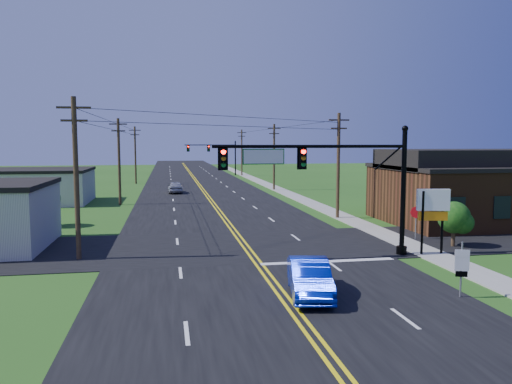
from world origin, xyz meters
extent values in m
plane|color=#234C15|center=(0.00, 0.00, 0.00)|extent=(260.00, 260.00, 0.00)
cube|color=black|center=(0.00, 50.00, 0.02)|extent=(16.00, 220.00, 0.04)
cube|color=black|center=(0.00, 12.00, 0.02)|extent=(70.00, 10.00, 0.04)
cube|color=gray|center=(10.50, 40.00, 0.04)|extent=(2.00, 160.00, 0.08)
cylinder|color=black|center=(8.80, 8.00, 3.60)|extent=(0.28, 0.28, 7.20)
cylinder|color=black|center=(8.80, 8.00, 0.25)|extent=(0.60, 0.60, 0.50)
sphere|color=black|center=(8.80, 8.00, 7.30)|extent=(0.36, 0.36, 0.36)
cylinder|color=black|center=(3.30, 8.00, 6.30)|extent=(11.00, 0.18, 0.18)
cube|color=#056014|center=(0.60, 8.00, 5.75)|extent=(2.30, 0.06, 0.85)
cylinder|color=black|center=(8.80, 80.00, 3.60)|extent=(0.28, 0.28, 7.20)
cylinder|color=black|center=(8.80, 80.00, 0.25)|extent=(0.60, 0.60, 0.50)
sphere|color=black|center=(8.80, 80.00, 7.30)|extent=(0.36, 0.36, 0.36)
cylinder|color=black|center=(3.80, 80.00, 6.00)|extent=(10.00, 0.18, 0.18)
cube|color=#056014|center=(0.60, 80.00, 5.45)|extent=(2.30, 0.06, 0.85)
cube|color=#4E2D16|center=(20.00, 18.00, 2.20)|extent=(14.00, 11.00, 4.40)
cube|color=black|center=(20.00, 18.00, 4.55)|extent=(14.20, 11.20, 0.30)
cube|color=beige|center=(-19.00, 38.00, 1.70)|extent=(12.00, 9.00, 3.40)
cube|color=black|center=(-19.00, 38.00, 3.55)|extent=(12.20, 9.20, 0.30)
cylinder|color=#362818|center=(-9.50, 10.00, 4.50)|extent=(0.28, 0.28, 9.00)
cube|color=#362818|center=(-9.50, 10.00, 8.40)|extent=(1.80, 0.12, 0.12)
cube|color=#362818|center=(-9.50, 10.00, 7.70)|extent=(1.40, 0.12, 0.12)
cylinder|color=#362818|center=(-9.50, 35.00, 4.50)|extent=(0.28, 0.28, 9.00)
cube|color=#362818|center=(-9.50, 35.00, 8.40)|extent=(1.80, 0.12, 0.12)
cube|color=#362818|center=(-9.50, 35.00, 7.70)|extent=(1.40, 0.12, 0.12)
cylinder|color=#362818|center=(-9.50, 62.00, 4.50)|extent=(0.28, 0.28, 9.00)
cube|color=#362818|center=(-9.50, 62.00, 8.40)|extent=(1.80, 0.12, 0.12)
cube|color=#362818|center=(-9.50, 62.00, 7.70)|extent=(1.40, 0.12, 0.12)
cylinder|color=#362818|center=(9.80, 22.00, 4.50)|extent=(0.28, 0.28, 9.00)
cube|color=#362818|center=(9.80, 22.00, 8.40)|extent=(1.80, 0.12, 0.12)
cube|color=#362818|center=(9.80, 22.00, 7.70)|extent=(1.40, 0.12, 0.12)
cylinder|color=#362818|center=(9.80, 48.00, 4.50)|extent=(0.28, 0.28, 9.00)
cube|color=#362818|center=(9.80, 48.00, 8.40)|extent=(1.80, 0.12, 0.12)
cube|color=#362818|center=(9.80, 48.00, 7.70)|extent=(1.40, 0.12, 0.12)
cylinder|color=#362818|center=(9.80, 78.00, 4.50)|extent=(0.28, 0.28, 9.00)
cube|color=#362818|center=(9.80, 78.00, 8.40)|extent=(1.80, 0.12, 0.12)
cube|color=#362818|center=(9.80, 78.00, 7.70)|extent=(1.40, 0.12, 0.12)
cylinder|color=#362818|center=(16.00, 26.00, 0.92)|extent=(0.24, 0.24, 1.85)
sphere|color=#0E3D0E|center=(16.00, 26.00, 2.60)|extent=(3.00, 3.00, 3.00)
cylinder|color=#362818|center=(13.00, 9.50, 0.66)|extent=(0.24, 0.24, 1.32)
sphere|color=#0E3D0E|center=(13.00, 9.50, 1.86)|extent=(2.00, 2.00, 2.00)
cylinder|color=#362818|center=(-14.00, 22.00, 0.77)|extent=(0.24, 0.24, 1.54)
sphere|color=#0E3D0E|center=(-14.00, 22.00, 2.17)|extent=(2.40, 2.40, 2.40)
imported|color=#081FB1|center=(1.31, 1.32, 0.77)|extent=(2.38, 4.86, 1.53)
imported|color=#AAABAF|center=(-3.62, 46.08, 0.75)|extent=(1.90, 4.45, 1.50)
cylinder|color=slate|center=(7.50, 0.00, 1.20)|extent=(0.10, 0.10, 2.39)
cube|color=white|center=(7.50, -0.03, 1.90)|extent=(0.58, 0.21, 0.33)
cube|color=white|center=(7.50, -0.03, 1.47)|extent=(0.58, 0.21, 0.60)
cube|color=black|center=(7.50, -0.03, 1.03)|extent=(0.48, 0.18, 0.24)
cylinder|color=slate|center=(11.78, 12.00, 1.06)|extent=(0.09, 0.09, 2.12)
cylinder|color=red|center=(11.78, 11.97, 1.87)|extent=(0.77, 0.33, 0.81)
cylinder|color=black|center=(9.88, 7.67, 1.87)|extent=(0.17, 0.17, 3.74)
cylinder|color=black|center=(11.12, 7.67, 1.87)|extent=(0.17, 0.17, 3.74)
cube|color=white|center=(10.50, 7.67, 3.22)|extent=(1.89, 0.61, 1.25)
cube|color=#CC720C|center=(10.50, 7.67, 2.29)|extent=(1.68, 0.54, 0.52)
camera|label=1|loc=(-4.55, -18.62, 6.52)|focal=35.00mm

